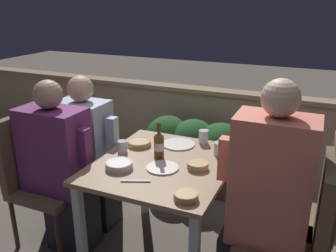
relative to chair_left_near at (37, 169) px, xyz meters
name	(u,v)px	position (x,y,z in m)	size (l,w,h in m)	color
parapet_wall	(221,132)	(0.92, 1.57, -0.12)	(9.00, 0.18, 0.87)	tan
dining_table	(164,176)	(0.92, 0.16, 0.06)	(0.83, 0.94, 0.72)	#937556
planter_hedge	(193,150)	(0.75, 1.18, -0.19)	(0.94, 0.47, 0.66)	brown
chair_left_near	(37,169)	(0.00, 0.00, 0.00)	(0.46, 0.45, 0.96)	brown
person_purple_stripe	(60,168)	(0.21, 0.00, 0.05)	(0.51, 0.26, 1.22)	#282833
chair_left_far	(67,153)	(0.01, 0.32, 0.00)	(0.46, 0.45, 0.96)	brown
person_blue_shirt	(89,153)	(0.22, 0.32, 0.04)	(0.47, 0.26, 1.19)	#282833
chair_right_near	(302,229)	(1.78, 0.01, 0.00)	(0.46, 0.45, 0.96)	brown
person_coral_top	(264,201)	(1.57, 0.01, 0.12)	(0.49, 0.26, 1.35)	#282833
chair_right_far	(313,205)	(1.82, 0.29, 0.00)	(0.46, 0.45, 0.96)	brown
beer_bottle	(159,145)	(0.86, 0.20, 0.26)	(0.07, 0.07, 0.24)	brown
plate_0	(178,144)	(0.90, 0.46, 0.17)	(0.23, 0.23, 0.01)	silver
plate_1	(162,168)	(0.95, 0.07, 0.17)	(0.20, 0.20, 0.01)	silver
bowl_0	(198,165)	(1.15, 0.16, 0.19)	(0.13, 0.13, 0.04)	tan
bowl_1	(186,196)	(1.21, -0.21, 0.18)	(0.13, 0.13, 0.04)	tan
bowl_2	(139,143)	(0.65, 0.34, 0.18)	(0.17, 0.17, 0.04)	tan
bowl_3	(119,165)	(0.70, -0.03, 0.19)	(0.17, 0.17, 0.04)	silver
glass_cup_0	(123,146)	(0.60, 0.19, 0.20)	(0.07, 0.07, 0.08)	silver
glass_cup_1	(204,137)	(1.05, 0.56, 0.21)	(0.07, 0.07, 0.10)	silver
glass_cup_2	(220,149)	(1.21, 0.41, 0.21)	(0.08, 0.08, 0.09)	silver
fork_0	(136,181)	(0.88, -0.14, 0.17)	(0.16, 0.08, 0.01)	silver
potted_plant	(92,146)	(-0.12, 0.81, -0.16)	(0.30, 0.30, 0.66)	#B2A899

